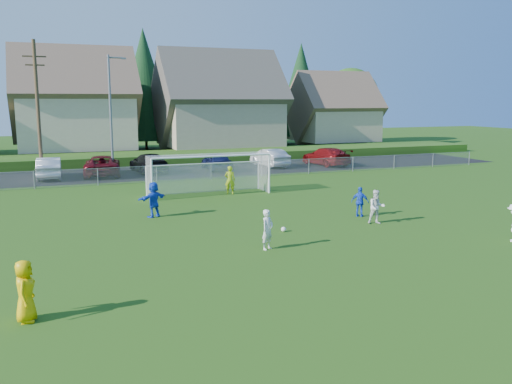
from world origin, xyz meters
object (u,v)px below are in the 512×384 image
at_px(soccer_ball, 283,229).
at_px(player_white_b, 377,207).
at_px(player_blue_a, 360,202).
at_px(car_b, 49,168).
at_px(player_white_a, 267,230).
at_px(referee, 25,291).
at_px(player_blue_b, 154,199).
at_px(car_e, 216,161).
at_px(goalkeeper, 230,180).
at_px(car_c, 102,166).
at_px(car_g, 326,156).
at_px(soccer_goal, 208,168).
at_px(car_f, 270,158).
at_px(car_d, 149,163).

height_order(soccer_ball, player_white_b, player_white_b).
bearing_deg(player_blue_a, car_b, -10.44).
distance_m(player_white_a, player_blue_a, 7.63).
bearing_deg(referee, player_blue_b, -14.44).
xyz_separation_m(player_blue_a, car_e, (-1.27, 19.70, 0.02)).
distance_m(player_blue_b, goalkeeper, 7.42).
xyz_separation_m(player_blue_a, car_c, (-10.33, 19.99, 0.03)).
distance_m(soccer_ball, car_g, 25.17).
xyz_separation_m(player_blue_a, soccer_goal, (-5.15, 9.10, 0.88)).
bearing_deg(referee, car_b, 9.24).
bearing_deg(player_white_b, car_f, 97.62).
xyz_separation_m(soccer_ball, car_g, (13.73, 21.09, 0.67)).
bearing_deg(player_white_a, player_white_b, -12.89).
distance_m(player_blue_a, car_c, 22.50).
height_order(player_white_b, car_f, player_white_b).
height_order(referee, player_blue_b, player_blue_b).
height_order(soccer_ball, car_f, car_f).
relative_size(player_blue_a, car_f, 0.32).
distance_m(player_blue_b, soccer_goal, 6.99).
bearing_deg(car_g, goalkeeper, 35.34).
xyz_separation_m(soccer_ball, goalkeeper, (0.93, 10.02, 0.77)).
bearing_deg(soccer_goal, car_b, 129.83).
xyz_separation_m(car_b, car_d, (7.48, 0.60, -0.02)).
xyz_separation_m(player_blue_a, goalkeeper, (-3.91, 8.55, 0.13)).
height_order(referee, car_d, referee).
height_order(player_white_a, goalkeeper, goalkeeper).
bearing_deg(car_e, player_white_a, 80.28).
relative_size(player_white_b, soccer_goal, 0.22).
height_order(player_white_b, goalkeeper, goalkeeper).
relative_size(car_d, car_e, 1.17).
bearing_deg(referee, car_d, -5.31).
distance_m(soccer_ball, car_e, 21.48).
bearing_deg(player_blue_b, player_blue_a, 129.78).
xyz_separation_m(car_d, soccer_goal, (1.53, -11.40, 0.86)).
height_order(soccer_ball, player_blue_b, player_blue_b).
height_order(player_blue_a, car_g, car_g).
xyz_separation_m(car_g, soccer_goal, (-14.03, -10.52, 0.84)).
relative_size(referee, car_d, 0.32).
xyz_separation_m(car_c, car_e, (9.06, -0.29, -0.02)).
height_order(referee, soccer_goal, soccer_goal).
relative_size(soccer_ball, car_b, 0.05).
distance_m(soccer_ball, player_white_b, 4.74).
bearing_deg(car_b, car_c, -176.32).
distance_m(soccer_ball, car_d, 22.06).
height_order(car_b, car_e, car_b).
relative_size(player_white_a, car_g, 0.29).
relative_size(referee, soccer_goal, 0.22).
relative_size(goalkeeper, car_c, 0.31).
bearing_deg(car_e, car_b, 2.18).
relative_size(car_b, car_f, 1.01).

